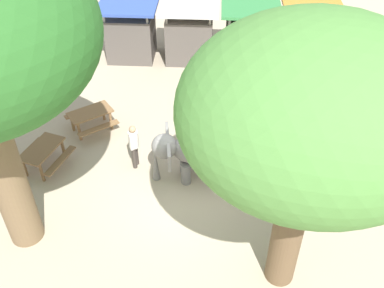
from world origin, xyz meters
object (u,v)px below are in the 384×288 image
elephant (193,150)px  picnic_table_far (43,153)px  shade_tree_secondary (313,115)px  picnic_table_near (91,116)px  market_stall_green (249,36)px  person_handler (134,143)px  market_stall_white (189,35)px  market_stall_blue (131,33)px  market_stall_orange (309,38)px  wooden_bench (285,116)px

elephant → picnic_table_far: elephant is taller
elephant → picnic_table_far: size_ratio=1.34×
shade_tree_secondary → picnic_table_near: shade_tree_secondary is taller
shade_tree_secondary → market_stall_green: bearing=92.0°
picnic_table_near → market_stall_green: market_stall_green is taller
person_handler → elephant: bearing=-2.3°
elephant → market_stall_white: size_ratio=1.00×
market_stall_white → market_stall_green: same height
person_handler → market_stall_blue: bearing=109.4°
person_handler → picnic_table_near: 2.65m
market_stall_white → market_stall_orange: same height
shade_tree_secondary → market_stall_white: (-2.99, 11.27, -3.92)m
market_stall_orange → market_stall_white: bearing=180.0°
elephant → market_stall_white: bearing=-94.0°
market_stall_blue → picnic_table_far: bearing=-102.3°
picnic_table_near → market_stall_white: market_stall_white is taller
market_stall_white → wooden_bench: bearing=-52.8°
picnic_table_far → market_stall_green: size_ratio=0.74×
shade_tree_secondary → picnic_table_near: bearing=137.0°
elephant → market_stall_white: (-0.59, 7.75, 0.04)m
wooden_bench → picnic_table_far: size_ratio=0.76×
wooden_bench → market_stall_blue: size_ratio=0.57×
elephant → shade_tree_secondary: bearing=115.9°
person_handler → picnic_table_near: size_ratio=0.78×
person_handler → market_stall_blue: 7.47m
elephant → market_stall_green: (2.01, 7.75, 0.04)m
picnic_table_near → person_handler: bearing=-81.6°
market_stall_blue → market_stall_orange: (7.80, 0.00, 0.00)m
elephant → shade_tree_secondary: size_ratio=0.36×
picnic_table_far → market_stall_green: bearing=-24.7°
person_handler → wooden_bench: 5.62m
person_handler → market_stall_green: bearing=71.4°
person_handler → market_stall_white: bearing=89.3°
wooden_bench → market_stall_blue: bearing=169.7°
person_handler → market_stall_orange: bearing=57.9°
elephant → person_handler: 1.95m
person_handler → picnic_table_far: size_ratio=0.86×
shade_tree_secondary → picnic_table_far: bearing=152.9°
wooden_bench → market_stall_blue: (-6.33, 4.93, 0.67)m
picnic_table_far → market_stall_white: market_stall_white is taller
picnic_table_far → market_stall_blue: (1.65, 7.56, 0.55)m
elephant → picnic_table_far: bearing=-10.6°
shade_tree_secondary → market_stall_blue: shade_tree_secondary is taller
picnic_table_near → market_stall_blue: size_ratio=0.83×
elephant → shade_tree_secondary: shade_tree_secondary is taller
shade_tree_secondary → market_stall_orange: 12.13m
wooden_bench → picnic_table_near: bearing=-147.6°
market_stall_green → market_stall_orange: same height
person_handler → picnic_table_near: (-1.87, 1.84, -0.36)m
market_stall_green → market_stall_orange: 2.60m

